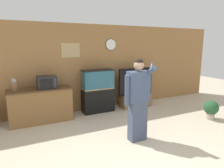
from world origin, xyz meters
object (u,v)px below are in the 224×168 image
counter_island (41,105)px  person_standing (138,99)px  tv_on_stand (136,96)px  microwave (47,82)px  potted_plant (211,109)px  aquarium_on_stand (98,91)px  knife_block (14,86)px

counter_island → person_standing: size_ratio=0.91×
counter_island → tv_on_stand: size_ratio=1.25×
microwave → potted_plant: bearing=-24.7°
aquarium_on_stand → potted_plant: aquarium_on_stand is taller
counter_island → aquarium_on_stand: bearing=3.9°
aquarium_on_stand → tv_on_stand: bearing=-3.9°
aquarium_on_stand → person_standing: size_ratio=0.74×
microwave → tv_on_stand: 2.82m
knife_block → person_standing: bearing=-40.2°
microwave → aquarium_on_stand: aquarium_on_stand is taller
person_standing → potted_plant: (2.47, 0.13, -0.60)m
potted_plant → person_standing: bearing=-176.9°
microwave → knife_block: (-0.76, -0.05, -0.04)m
counter_island → potted_plant: counter_island is taller
aquarium_on_stand → person_standing: 2.09m
tv_on_stand → potted_plant: (1.23, -1.85, -0.07)m
aquarium_on_stand → counter_island: bearing=-176.1°
knife_block → tv_on_stand: (3.50, 0.08, -0.64)m
counter_island → microwave: 0.63m
aquarium_on_stand → knife_block: bearing=-175.8°
microwave → potted_plant: 4.43m
microwave → person_standing: 2.48m
potted_plant → tv_on_stand: bearing=123.6°
knife_block → aquarium_on_stand: 2.26m
counter_island → person_standing: person_standing is taller
microwave → potted_plant: microwave is taller
counter_island → microwave: bearing=-0.4°
counter_island → tv_on_stand: bearing=0.5°
knife_block → person_standing: 2.96m
person_standing → tv_on_stand: bearing=58.1°
microwave → aquarium_on_stand: bearing=4.4°
person_standing → potted_plant: size_ratio=3.32×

